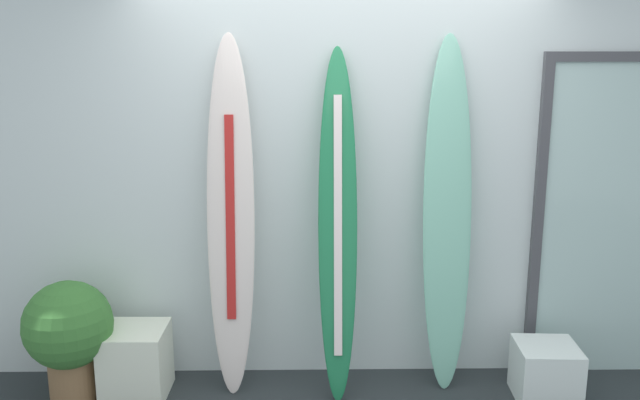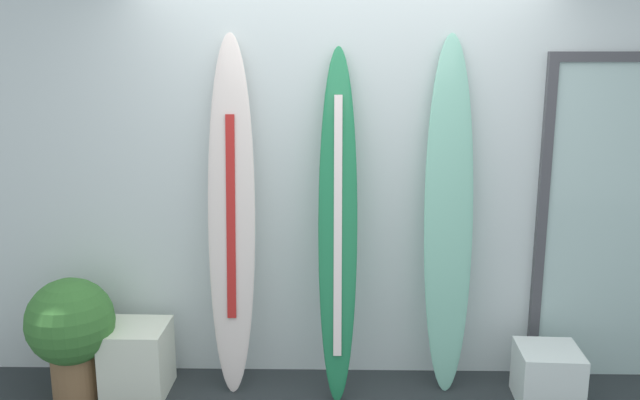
{
  "view_description": "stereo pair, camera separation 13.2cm",
  "coord_description": "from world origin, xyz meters",
  "px_view_note": "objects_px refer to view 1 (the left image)",
  "views": [
    {
      "loc": [
        -0.2,
        -2.9,
        2.08
      ],
      "look_at": [
        -0.14,
        0.95,
        1.21
      ],
      "focal_mm": 37.69,
      "sensor_mm": 36.0,
      "label": 1
    },
    {
      "loc": [
        -0.07,
        -2.9,
        2.08
      ],
      "look_at": [
        -0.14,
        0.95,
        1.21
      ],
      "focal_mm": 37.69,
      "sensor_mm": 36.0,
      "label": 2
    }
  ],
  "objects_px": {
    "display_block_left": "(136,362)",
    "potted_plant": "(69,332)",
    "surfboard_emerald": "(338,228)",
    "surfboard_seafoam": "(447,216)",
    "glass_door": "(627,213)",
    "display_block_center": "(546,372)",
    "surfboard_ivory": "(231,218)"
  },
  "relations": [
    {
      "from": "display_block_left",
      "to": "glass_door",
      "type": "height_order",
      "value": "glass_door"
    },
    {
      "from": "surfboard_ivory",
      "to": "display_block_left",
      "type": "relative_size",
      "value": 5.06
    },
    {
      "from": "surfboard_seafoam",
      "to": "potted_plant",
      "type": "bearing_deg",
      "value": -174.18
    },
    {
      "from": "surfboard_seafoam",
      "to": "potted_plant",
      "type": "relative_size",
      "value": 2.88
    },
    {
      "from": "display_block_center",
      "to": "glass_door",
      "type": "height_order",
      "value": "glass_door"
    },
    {
      "from": "surfboard_emerald",
      "to": "display_block_left",
      "type": "relative_size",
      "value": 4.89
    },
    {
      "from": "display_block_center",
      "to": "surfboard_ivory",
      "type": "bearing_deg",
      "value": 173.89
    },
    {
      "from": "surfboard_ivory",
      "to": "glass_door",
      "type": "distance_m",
      "value": 2.49
    },
    {
      "from": "display_block_left",
      "to": "glass_door",
      "type": "bearing_deg",
      "value": 5.33
    },
    {
      "from": "surfboard_emerald",
      "to": "display_block_center",
      "type": "height_order",
      "value": "surfboard_emerald"
    },
    {
      "from": "surfboard_emerald",
      "to": "glass_door",
      "type": "xyz_separation_m",
      "value": [
        1.84,
        0.22,
        0.03
      ]
    },
    {
      "from": "surfboard_ivory",
      "to": "surfboard_emerald",
      "type": "xyz_separation_m",
      "value": [
        0.64,
        -0.05,
        -0.05
      ]
    },
    {
      "from": "surfboard_emerald",
      "to": "potted_plant",
      "type": "xyz_separation_m",
      "value": [
        -1.59,
        -0.15,
        -0.59
      ]
    },
    {
      "from": "surfboard_seafoam",
      "to": "surfboard_emerald",
      "type": "bearing_deg",
      "value": -172.85
    },
    {
      "from": "surfboard_ivory",
      "to": "surfboard_emerald",
      "type": "bearing_deg",
      "value": -4.74
    },
    {
      "from": "display_block_left",
      "to": "potted_plant",
      "type": "distance_m",
      "value": 0.44
    },
    {
      "from": "glass_door",
      "to": "potted_plant",
      "type": "distance_m",
      "value": 3.51
    },
    {
      "from": "surfboard_seafoam",
      "to": "display_block_center",
      "type": "distance_m",
      "value": 1.12
    },
    {
      "from": "surfboard_ivory",
      "to": "surfboard_emerald",
      "type": "height_order",
      "value": "surfboard_ivory"
    },
    {
      "from": "surfboard_seafoam",
      "to": "glass_door",
      "type": "relative_size",
      "value": 1.05
    },
    {
      "from": "surfboard_ivory",
      "to": "display_block_center",
      "type": "relative_size",
      "value": 5.77
    },
    {
      "from": "glass_door",
      "to": "potted_plant",
      "type": "height_order",
      "value": "glass_door"
    },
    {
      "from": "glass_door",
      "to": "potted_plant",
      "type": "bearing_deg",
      "value": -173.89
    },
    {
      "from": "surfboard_seafoam",
      "to": "display_block_left",
      "type": "height_order",
      "value": "surfboard_seafoam"
    },
    {
      "from": "surfboard_emerald",
      "to": "surfboard_seafoam",
      "type": "relative_size",
      "value": 0.97
    },
    {
      "from": "potted_plant",
      "to": "surfboard_seafoam",
      "type": "bearing_deg",
      "value": 5.82
    },
    {
      "from": "surfboard_emerald",
      "to": "display_block_center",
      "type": "relative_size",
      "value": 5.56
    },
    {
      "from": "display_block_left",
      "to": "display_block_center",
      "type": "distance_m",
      "value": 2.49
    },
    {
      "from": "display_block_left",
      "to": "potted_plant",
      "type": "height_order",
      "value": "potted_plant"
    },
    {
      "from": "surfboard_ivory",
      "to": "glass_door",
      "type": "xyz_separation_m",
      "value": [
        2.48,
        0.17,
        -0.02
      ]
    },
    {
      "from": "surfboard_emerald",
      "to": "potted_plant",
      "type": "relative_size",
      "value": 2.78
    },
    {
      "from": "surfboard_seafoam",
      "to": "potted_plant",
      "type": "distance_m",
      "value": 2.36
    }
  ]
}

